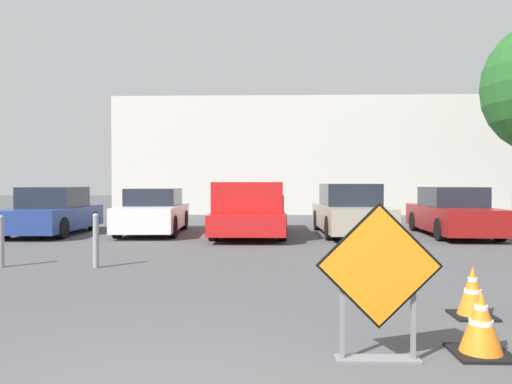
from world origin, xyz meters
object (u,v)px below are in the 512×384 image
Objects in this scene: parked_car_fourth at (453,213)px; bollard_second at (1,240)px; parked_car_third at (350,211)px; parked_car_nearest at (53,213)px; traffic_cone_nearest at (481,324)px; pickup_truck at (250,212)px; bollard_nearest at (96,239)px; parked_car_second at (154,212)px; road_closed_sign at (379,278)px; traffic_cone_second at (473,292)px.

parked_car_fourth is 12.08m from bollard_second.
parked_car_nearest is at bearing -0.18° from parked_car_third.
bollard_second is at bearing 147.08° from traffic_cone_nearest.
pickup_truck is 5.47× the size of bollard_nearest.
bollard_nearest is (0.42, -6.30, -0.12)m from parked_car_second.
parked_car_second is 0.94× the size of parked_car_fourth.
traffic_cone_nearest is 11.06m from parked_car_fourth.
road_closed_sign is 0.34× the size of parked_car_nearest.
parked_car_third is at bearing -179.48° from parked_car_nearest.
parked_car_fourth reaches higher than traffic_cone_nearest.
parked_car_fourth is (3.05, 9.16, 0.38)m from traffic_cone_second.
parked_car_fourth reaches higher than traffic_cone_second.
road_closed_sign is 2.34× the size of traffic_cone_second.
bollard_nearest is (-5.67, 3.23, 0.25)m from traffic_cone_second.
parked_car_third reaches higher than bollard_second.
parked_car_second is 4.42× the size of bollard_second.
parked_car_second is (3.04, 0.36, -0.01)m from parked_car_nearest.
pickup_truck reaches higher than traffic_cone_second.
traffic_cone_nearest is at bearing 12.22° from road_closed_sign.
parked_car_third is at bearing 87.58° from traffic_cone_nearest.
bollard_second reaches higher than traffic_cone_second.
pickup_truck is at bearing 65.28° from bollard_nearest.
parked_car_nearest is 0.96× the size of parked_car_second.
parked_car_third is at bearing 175.35° from parked_car_second.
traffic_cone_second is at bearing 134.25° from parked_car_nearest.
parked_car_fourth is at bearing 67.26° from road_closed_sign.
traffic_cone_second is 11.31m from parked_car_second.
road_closed_sign is 13.18m from parked_car_nearest.
bollard_nearest is at bearing 90.79° from parked_car_second.
pickup_truck reaches higher than parked_car_second.
traffic_cone_second is at bearing 108.71° from pickup_truck.
parked_car_nearest is at bearing 105.60° from bollard_second.
parked_car_second is at bearing -2.96° from parked_car_third.
traffic_cone_nearest is 13.62m from parked_car_nearest.
parked_car_nearest is (-9.13, 9.17, 0.37)m from traffic_cone_second.
road_closed_sign reaches higher than parked_car_second.
parked_car_fourth is (3.05, -0.19, -0.04)m from parked_car_third.
road_closed_sign is 1.11m from traffic_cone_nearest.
traffic_cone_nearest is 12.22m from parked_car_second.
bollard_nearest reaches higher than traffic_cone_nearest.
parked_car_second is at bearing 112.82° from road_closed_sign.
parked_car_fourth is (6.09, 0.23, -0.05)m from pickup_truck.
parked_car_third reaches higher than parked_car_nearest.
parked_car_fourth is at bearing 175.18° from parked_car_third.
bollard_second is (-7.47, 3.23, 0.23)m from traffic_cone_second.
parked_car_fourth is (3.50, 10.48, 0.38)m from traffic_cone_nearest.
parked_car_nearest reaches higher than traffic_cone_nearest.
pickup_truck is (-2.59, 10.25, 0.43)m from traffic_cone_nearest.
parked_car_nearest is at bearing 1.82° from parked_car_fourth.
bollard_nearest is at bearing 0.00° from bollard_second.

